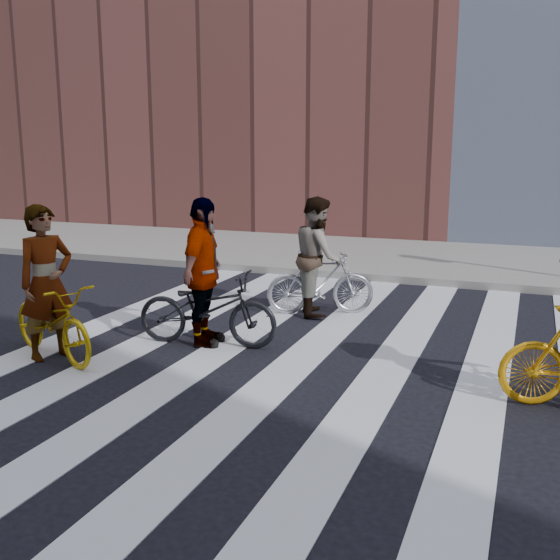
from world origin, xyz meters
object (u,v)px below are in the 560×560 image
Objects in this scene: bike_silver_mid at (320,283)px; rider_rear at (203,273)px; rider_left at (46,283)px; rider_mid at (318,256)px; bike_dark_rear at (207,309)px; bike_yellow_left at (52,320)px.

rider_rear reaches higher than bike_silver_mid.
rider_left is 4.10m from rider_mid.
rider_mid reaches higher than bike_dark_rear.
bike_yellow_left is 4.10m from bike_silver_mid.
bike_dark_rear is at bearing -30.01° from bike_yellow_left.
rider_left is at bearing 113.19° from bike_yellow_left.
bike_dark_rear is 0.96× the size of rider_rear.
bike_dark_rear is 0.99× the size of rider_left.
rider_rear is (1.56, 1.17, 0.02)m from rider_left.
bike_dark_rear is 2.32m from rider_mid.
rider_rear reaches higher than rider_mid.
bike_silver_mid is 4.16m from rider_left.
bike_dark_rear is (1.56, 1.17, 0.02)m from bike_yellow_left.
rider_rear is at bearing 81.65° from bike_dark_rear.
bike_silver_mid is 0.91× the size of rider_mid.
rider_rear is at bearing -30.01° from rider_left.
bike_yellow_left is 0.95× the size of rider_left.
rider_rear is (-0.05, -0.00, 0.49)m from bike_dark_rear.
bike_silver_mid is at bearing -31.43° from bike_dark_rear.
rider_mid is at bearing 66.54° from bike_silver_mid.
rider_left is (-2.51, -3.28, 0.46)m from bike_silver_mid.
rider_rear is (-0.95, -2.11, 0.48)m from bike_silver_mid.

